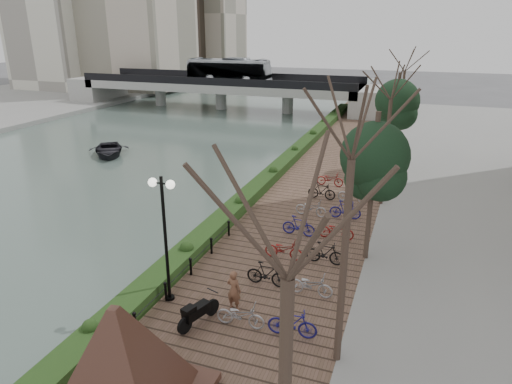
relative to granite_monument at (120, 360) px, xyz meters
The scene contains 13 objects.
ground 4.17m from the granite_monument, 147.65° to the left, with size 220.00×220.00×0.00m, color #59595B.
river_water 32.47m from the granite_monument, 123.82° to the left, with size 30.00×130.00×0.02m, color #4D6157.
promenade 19.54m from the granite_monument, 87.15° to the left, with size 8.00×75.00×0.50m, color brown.
hedge 22.10m from the granite_monument, 96.34° to the left, with size 1.10×56.00×0.60m, color #1B3914.
chain_fence 4.43m from the granite_monument, 112.62° to the left, with size 0.10×14.10×0.70m.
granite_monument is the anchor object (origin of this frame).
lamppost 5.62m from the granite_monument, 107.13° to the left, with size 1.02×0.32×4.86m.
motorcycle 4.22m from the granite_monument, 87.69° to the left, with size 0.51×1.63×1.02m, color black, non-canonical shape.
pedestrian 5.45m from the granite_monument, 79.67° to the left, with size 0.57×0.37×1.55m, color brown.
bicycle_parking 12.58m from the granite_monument, 78.70° to the left, with size 2.40×17.32×1.00m.
street_trees 15.50m from the granite_monument, 71.22° to the left, with size 3.20×37.12×6.80m.
bridge 50.20m from the granite_monument, 110.76° to the left, with size 36.00×10.77×6.50m.
boat 28.74m from the granite_monument, 127.68° to the left, with size 3.37×4.72×0.98m, color black.
Camera 1 is at (9.55, -9.67, 10.17)m, focal length 32.00 mm.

